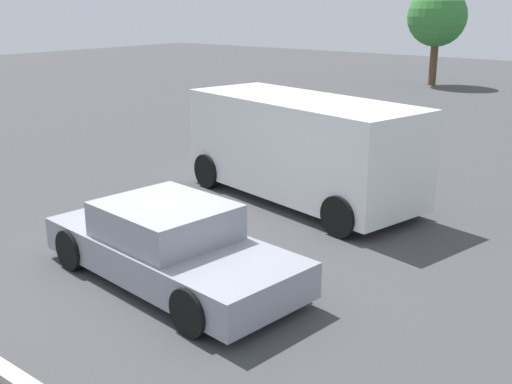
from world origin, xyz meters
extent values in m
plane|color=#424244|center=(0.00, 0.00, 0.00)|extent=(80.00, 80.00, 0.00)
cube|color=gray|center=(0.32, -0.22, 0.41)|extent=(4.43, 2.15, 0.51)
cube|color=gray|center=(0.22, -0.21, 0.93)|extent=(1.95, 1.76, 0.51)
cube|color=slate|center=(1.07, -0.30, 0.93)|extent=(0.21, 1.46, 0.43)
cube|color=slate|center=(-0.62, -0.12, 0.93)|extent=(0.21, 1.46, 0.43)
cylinder|color=black|center=(1.84, 0.44, 0.32)|extent=(0.66, 0.29, 0.64)
cylinder|color=black|center=(1.67, -1.17, 0.32)|extent=(0.66, 0.29, 0.64)
cylinder|color=black|center=(-1.03, 0.73, 0.32)|extent=(0.66, 0.29, 0.64)
cylinder|color=black|center=(-1.19, -0.87, 0.32)|extent=(0.66, 0.29, 0.64)
cube|color=white|center=(-0.44, 4.23, 1.17)|extent=(5.48, 2.98, 1.91)
cube|color=slate|center=(2.06, 3.71, 1.59)|extent=(0.39, 1.65, 0.76)
cylinder|color=black|center=(1.70, 4.74, 0.38)|extent=(0.79, 0.40, 0.76)
cylinder|color=black|center=(1.32, 2.91, 0.38)|extent=(0.79, 0.40, 0.76)
cylinder|color=black|center=(-2.20, 5.55, 0.38)|extent=(0.79, 0.40, 0.76)
cylinder|color=black|center=(-2.58, 3.72, 0.38)|extent=(0.79, 0.40, 0.76)
cylinder|color=brown|center=(-6.11, 23.83, 1.11)|extent=(0.37, 0.37, 2.22)
sphere|color=#387F38|center=(-6.11, 23.83, 3.29)|extent=(2.85, 2.85, 2.85)
camera|label=1|loc=(6.62, -6.09, 3.98)|focal=43.84mm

